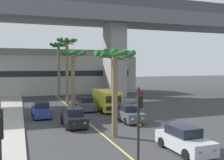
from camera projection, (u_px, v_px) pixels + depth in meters
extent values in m
cube|color=#DBCC4C|center=(80.00, 116.00, 27.43)|extent=(0.14, 56.00, 0.01)
cube|color=slate|center=(58.00, 14.00, 41.48)|extent=(82.05, 8.00, 2.40)
cube|color=#47494C|center=(55.00, 5.00, 44.85)|extent=(82.05, 0.50, 1.80)
cube|color=gray|center=(115.00, 61.00, 45.05)|extent=(2.80, 4.40, 12.20)
cube|color=#ADB2A8|center=(52.00, 75.00, 49.94)|extent=(31.12, 8.00, 6.97)
cube|color=gray|center=(52.00, 53.00, 49.72)|extent=(30.50, 7.20, 1.20)
cube|color=black|center=(55.00, 74.00, 46.14)|extent=(28.01, 0.04, 1.00)
cube|color=#4C5156|center=(129.00, 115.00, 24.81)|extent=(1.83, 4.15, 0.80)
cube|color=black|center=(129.00, 108.00, 24.91)|extent=(1.46, 2.09, 0.60)
cube|color=#F2EDCC|center=(142.00, 118.00, 23.03)|extent=(0.24, 0.09, 0.14)
cube|color=#F2EDCC|center=(132.00, 119.00, 22.75)|extent=(0.24, 0.09, 0.14)
cylinder|color=black|center=(142.00, 120.00, 23.85)|extent=(0.24, 0.65, 0.64)
cylinder|color=black|center=(126.00, 121.00, 23.37)|extent=(0.24, 0.65, 0.64)
cylinder|color=black|center=(132.00, 115.00, 26.27)|extent=(0.24, 0.65, 0.64)
cylinder|color=black|center=(117.00, 116.00, 25.79)|extent=(0.24, 0.65, 0.64)
cube|color=#B7BABF|center=(184.00, 142.00, 16.06)|extent=(1.81, 4.14, 0.80)
cube|color=black|center=(183.00, 131.00, 16.16)|extent=(1.45, 2.09, 0.60)
cube|color=#F2EDCC|center=(214.00, 150.00, 14.35)|extent=(0.24, 0.09, 0.14)
cube|color=#F2EDCC|center=(200.00, 152.00, 14.02)|extent=(0.24, 0.09, 0.14)
cylinder|color=black|center=(210.00, 151.00, 15.18)|extent=(0.24, 0.65, 0.64)
cylinder|color=black|center=(186.00, 155.00, 14.60)|extent=(0.24, 0.65, 0.64)
cylinder|color=black|center=(183.00, 140.00, 17.55)|extent=(0.24, 0.65, 0.64)
cylinder|color=black|center=(162.00, 142.00, 16.97)|extent=(0.24, 0.65, 0.64)
cube|color=#4C5156|center=(86.00, 105.00, 30.81)|extent=(1.74, 4.12, 0.80)
cube|color=black|center=(85.00, 100.00, 30.91)|extent=(1.41, 2.06, 0.60)
cube|color=#F2EDCC|center=(94.00, 107.00, 29.08)|extent=(0.24, 0.08, 0.14)
cube|color=#F2EDCC|center=(86.00, 108.00, 28.76)|extent=(0.24, 0.08, 0.14)
cylinder|color=black|center=(95.00, 109.00, 29.91)|extent=(0.23, 0.64, 0.64)
cylinder|color=black|center=(81.00, 110.00, 29.36)|extent=(0.23, 0.64, 0.64)
cylinder|color=black|center=(90.00, 106.00, 32.29)|extent=(0.23, 0.64, 0.64)
cylinder|color=black|center=(77.00, 106.00, 31.74)|extent=(0.23, 0.64, 0.64)
cube|color=black|center=(74.00, 119.00, 22.88)|extent=(1.70, 4.10, 0.80)
cube|color=black|center=(73.00, 111.00, 22.98)|extent=(1.39, 2.05, 0.60)
cube|color=#F2EDCC|center=(84.00, 123.00, 21.14)|extent=(0.24, 0.08, 0.14)
cube|color=#F2EDCC|center=(73.00, 124.00, 20.82)|extent=(0.24, 0.08, 0.14)
cylinder|color=black|center=(86.00, 125.00, 21.96)|extent=(0.22, 0.64, 0.64)
cylinder|color=black|center=(67.00, 126.00, 21.42)|extent=(0.22, 0.64, 0.64)
cylinder|color=black|center=(80.00, 119.00, 24.35)|extent=(0.22, 0.64, 0.64)
cylinder|color=black|center=(62.00, 120.00, 23.82)|extent=(0.22, 0.64, 0.64)
cube|color=navy|center=(41.00, 111.00, 26.79)|extent=(1.75, 4.12, 0.80)
cube|color=black|center=(41.00, 105.00, 26.89)|extent=(1.42, 2.07, 0.60)
cube|color=#F2EDCC|center=(48.00, 114.00, 25.06)|extent=(0.24, 0.08, 0.14)
cube|color=#F2EDCC|center=(38.00, 115.00, 24.74)|extent=(0.24, 0.08, 0.14)
cylinder|color=black|center=(51.00, 116.00, 25.88)|extent=(0.23, 0.64, 0.64)
cylinder|color=black|center=(34.00, 117.00, 25.33)|extent=(0.23, 0.64, 0.64)
cylinder|color=black|center=(48.00, 111.00, 28.27)|extent=(0.23, 0.64, 0.64)
cylinder|color=black|center=(33.00, 112.00, 27.71)|extent=(0.23, 0.64, 0.64)
cube|color=yellow|center=(106.00, 100.00, 30.35)|extent=(2.09, 5.23, 2.10)
cube|color=black|center=(113.00, 99.00, 27.90)|extent=(1.80, 0.11, 0.80)
cube|color=black|center=(114.00, 108.00, 27.90)|extent=(1.70, 0.09, 0.44)
cylinder|color=black|center=(119.00, 109.00, 29.22)|extent=(0.27, 0.76, 0.76)
cylinder|color=black|center=(102.00, 110.00, 28.62)|extent=(0.27, 0.76, 0.76)
cylinder|color=black|center=(110.00, 105.00, 32.18)|extent=(0.27, 0.76, 0.76)
cylinder|color=black|center=(95.00, 106.00, 31.58)|extent=(0.27, 0.76, 0.76)
cylinder|color=black|center=(138.00, 130.00, 12.90)|extent=(0.12, 0.12, 4.20)
cube|color=black|center=(140.00, 100.00, 12.69)|extent=(0.24, 0.20, 0.76)
sphere|color=red|center=(141.00, 95.00, 12.58)|extent=(0.14, 0.14, 0.14)
sphere|color=black|center=(141.00, 100.00, 12.59)|extent=(0.14, 0.14, 0.14)
sphere|color=black|center=(141.00, 105.00, 12.61)|extent=(0.14, 0.14, 0.14)
cube|color=black|center=(139.00, 124.00, 12.77)|extent=(0.20, 0.16, 0.24)
cube|color=orange|center=(140.00, 125.00, 12.70)|extent=(0.12, 0.03, 0.12)
cylinder|color=brown|center=(67.00, 73.00, 35.37)|extent=(0.42, 0.42, 8.54)
sphere|color=#236028|center=(67.00, 40.00, 35.13)|extent=(0.60, 0.60, 0.60)
cone|color=#236028|center=(73.00, 42.00, 35.50)|extent=(0.61, 1.80, 0.93)
cone|color=#236028|center=(70.00, 43.00, 35.95)|extent=(1.65, 1.42, 1.07)
cone|color=#236028|center=(65.00, 42.00, 35.90)|extent=(1.81, 0.66, 0.83)
cone|color=#236028|center=(61.00, 41.00, 35.39)|extent=(1.41, 1.67, 0.79)
cone|color=#236028|center=(60.00, 41.00, 34.84)|extent=(0.47, 1.77, 0.80)
cone|color=#236028|center=(63.00, 42.00, 34.38)|extent=(1.53, 1.56, 1.06)
cone|color=#236028|center=(68.00, 42.00, 34.34)|extent=(1.75, 0.45, 1.03)
cone|color=#236028|center=(72.00, 41.00, 34.79)|extent=(1.53, 1.58, 0.79)
cylinder|color=brown|center=(115.00, 96.00, 19.27)|extent=(0.42, 0.42, 6.06)
sphere|color=#236028|center=(115.00, 52.00, 19.09)|extent=(0.60, 0.60, 0.60)
cone|color=#236028|center=(128.00, 56.00, 19.36)|extent=(0.62, 2.09, 0.92)
cone|color=#236028|center=(116.00, 57.00, 20.11)|extent=(2.05, 1.23, 1.06)
cone|color=#236028|center=(105.00, 56.00, 19.84)|extent=(2.06, 1.23, 0.89)
cone|color=#236028|center=(102.00, 56.00, 18.75)|extent=(0.49, 2.07, 0.91)
cone|color=#236028|center=(113.00, 55.00, 18.11)|extent=(2.04, 1.31, 0.90)
cone|color=#236028|center=(127.00, 56.00, 18.55)|extent=(1.91, 1.58, 0.99)
cylinder|color=brown|center=(73.00, 83.00, 29.20)|extent=(0.43, 0.43, 6.62)
sphere|color=#236028|center=(73.00, 52.00, 29.01)|extent=(0.60, 0.60, 0.60)
cone|color=#236028|center=(81.00, 55.00, 29.28)|extent=(0.59, 1.99, 0.98)
cone|color=#236028|center=(77.00, 54.00, 29.94)|extent=(1.83, 1.53, 0.79)
cone|color=#236028|center=(67.00, 54.00, 29.57)|extent=(1.85, 1.51, 0.78)
cone|color=#236028|center=(64.00, 54.00, 28.73)|extent=(0.49, 1.97, 0.82)
cone|color=#236028|center=(69.00, 54.00, 28.13)|extent=(1.81, 1.56, 0.98)
cone|color=#236028|center=(79.00, 55.00, 28.43)|extent=(1.89, 1.38, 1.10)
cylinder|color=brown|center=(59.00, 71.00, 43.60)|extent=(0.40, 0.40, 8.62)
sphere|color=#236028|center=(59.00, 44.00, 43.35)|extent=(0.60, 0.60, 0.60)
cone|color=#236028|center=(64.00, 46.00, 43.66)|extent=(0.50, 1.98, 0.96)
cone|color=#236028|center=(63.00, 46.00, 44.18)|extent=(1.58, 1.81, 0.83)
cone|color=#236028|center=(59.00, 46.00, 44.31)|extent=(2.02, 0.75, 0.84)
cone|color=#236028|center=(56.00, 46.00, 44.08)|extent=(1.98, 1.16, 1.03)
cone|color=#236028|center=(53.00, 46.00, 43.50)|extent=(1.29, 1.95, 0.95)
cone|color=#236028|center=(53.00, 45.00, 42.75)|extent=(1.09, 2.00, 0.80)
cone|color=#236028|center=(57.00, 46.00, 42.42)|extent=(1.94, 1.27, 1.09)
cone|color=#236028|center=(61.00, 46.00, 42.55)|extent=(2.02, 0.85, 0.96)
cone|color=#236028|center=(64.00, 45.00, 43.06)|extent=(1.56, 1.82, 0.80)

